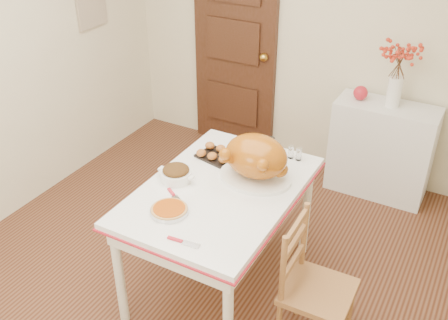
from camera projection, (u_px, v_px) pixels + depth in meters
The scene contains 17 objects.
floor at pixel (191, 281), 3.71m from camera, with size 3.50×4.00×0.00m, color #421E10.
wall_back at pixel (307, 34), 4.56m from camera, with size 3.50×0.00×2.50m, color beige.
door_back at pixel (235, 46), 4.95m from camera, with size 0.85×0.06×2.06m, color #402218.
photo_board at pixel (91, 1), 4.55m from camera, with size 0.03×0.35×0.45m, color beige.
sideboard at pixel (381, 150), 4.48m from camera, with size 0.84×0.37×0.84m, color white.
kitchen_table at pixel (220, 238), 3.49m from camera, with size 0.93×1.35×0.81m, color white, non-canonical shape.
chair_oak at pixel (319, 289), 3.03m from camera, with size 0.40×0.40×0.89m, color olive, non-canonical shape.
berry_vase at pixel (397, 76), 4.12m from camera, with size 0.27×0.27×0.52m, color white, non-canonical shape.
apple at pixel (361, 93), 4.34m from camera, with size 0.12×0.12×0.12m, color #B31A28.
turkey_platter at pixel (256, 159), 3.30m from camera, with size 0.48×0.39×0.30m, color #A15603, non-canonical shape.
pumpkin_pie at pixel (169, 209), 3.05m from camera, with size 0.23×0.23×0.05m, color #A14008.
stuffing_dish at pixel (176, 173), 3.34m from camera, with size 0.26×0.20×0.10m, color #3C290B, non-canonical shape.
rolls_tray at pixel (217, 153), 3.59m from camera, with size 0.25×0.20×0.07m, color #B16429, non-canonical shape.
pie_server at pixel (183, 242), 2.83m from camera, with size 0.19×0.06×0.01m, color silver, non-canonical shape.
carving_knife at pixel (176, 198), 3.18m from camera, with size 0.23×0.06×0.01m, color silver, non-canonical shape.
drinking_glass at pixel (270, 145), 3.64m from camera, with size 0.07×0.07×0.11m, color white.
shaker_pair at pixel (295, 153), 3.57m from camera, with size 0.10×0.04×0.10m, color white, non-canonical shape.
Camera 1 is at (1.53, -2.28, 2.65)m, focal length 41.73 mm.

